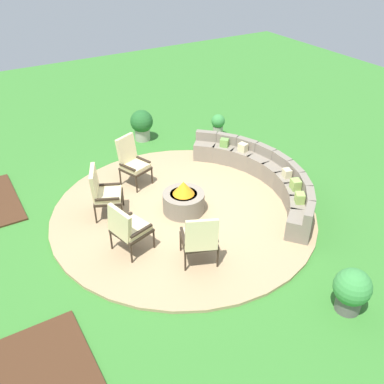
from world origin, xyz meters
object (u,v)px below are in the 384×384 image
(lounge_chair_front_left, at_px, (132,161))
(lounge_chair_front_right, at_px, (103,191))
(lounge_chair_back_right, at_px, (200,238))
(potted_plant_2, at_px, (352,290))
(curved_stone_bench, at_px, (264,175))
(lounge_chair_back_left, at_px, (128,227))
(potted_plant_0, at_px, (142,124))
(potted_plant_1, at_px, (218,124))
(fire_pit, at_px, (184,200))

(lounge_chair_front_left, bearing_deg, lounge_chair_front_right, 19.60)
(lounge_chair_front_right, distance_m, lounge_chair_back_right, 2.38)
(potted_plant_2, bearing_deg, curved_stone_bench, 162.31)
(lounge_chair_back_left, height_order, potted_plant_0, lounge_chair_back_left)
(curved_stone_bench, xyz_separation_m, potted_plant_2, (3.50, -1.12, 0.09))
(potted_plant_0, xyz_separation_m, potted_plant_1, (0.89, 1.89, -0.11))
(fire_pit, relative_size, potted_plant_2, 1.11)
(lounge_chair_front_right, bearing_deg, curved_stone_bench, 101.75)
(potted_plant_0, bearing_deg, curved_stone_bench, 18.88)
(fire_pit, bearing_deg, curved_stone_bench, 87.63)
(fire_pit, distance_m, potted_plant_2, 3.70)
(potted_plant_1, distance_m, potted_plant_2, 6.53)
(curved_stone_bench, xyz_separation_m, potted_plant_0, (-3.68, -1.26, 0.13))
(curved_stone_bench, xyz_separation_m, potted_plant_1, (-2.79, 0.63, 0.03))
(lounge_chair_front_right, xyz_separation_m, lounge_chair_back_right, (2.21, 0.89, -0.02))
(lounge_chair_back_right, bearing_deg, curved_stone_bench, 49.93)
(potted_plant_1, bearing_deg, lounge_chair_back_right, -37.25)
(potted_plant_0, bearing_deg, lounge_chair_back_right, -14.43)
(lounge_chair_back_right, bearing_deg, lounge_chair_front_left, 108.94)
(potted_plant_2, bearing_deg, lounge_chair_front_left, -165.37)
(curved_stone_bench, distance_m, lounge_chair_front_left, 2.96)
(lounge_chair_front_right, bearing_deg, lounge_chair_back_left, 22.56)
(lounge_chair_back_right, relative_size, potted_plant_0, 1.20)
(fire_pit, bearing_deg, lounge_chair_back_left, -68.38)
(lounge_chair_front_right, distance_m, potted_plant_0, 3.63)
(lounge_chair_front_right, bearing_deg, fire_pit, 88.36)
(fire_pit, relative_size, potted_plant_0, 1.02)
(lounge_chair_back_left, bearing_deg, fire_pit, 94.81)
(lounge_chair_front_right, xyz_separation_m, potted_plant_0, (-2.88, 2.20, -0.15))
(lounge_chair_back_left, relative_size, potted_plant_1, 1.57)
(curved_stone_bench, height_order, lounge_chair_front_left, lounge_chair_front_left)
(lounge_chair_front_right, height_order, potted_plant_2, lounge_chair_front_right)
(lounge_chair_front_left, bearing_deg, potted_plant_2, 84.45)
(lounge_chair_front_right, bearing_deg, lounge_chair_back_right, 46.64)
(lounge_chair_front_right, distance_m, potted_plant_2, 4.90)
(fire_pit, bearing_deg, lounge_chair_front_left, -164.39)
(lounge_chair_back_left, xyz_separation_m, potted_plant_2, (3.00, 2.39, -0.17))
(curved_stone_bench, distance_m, potted_plant_2, 3.68)
(curved_stone_bench, distance_m, lounge_chair_back_right, 2.95)
(lounge_chair_front_left, relative_size, potted_plant_1, 1.76)
(fire_pit, distance_m, lounge_chair_back_left, 1.62)
(potted_plant_2, bearing_deg, potted_plant_0, -178.88)
(lounge_chair_back_left, distance_m, potted_plant_2, 3.84)
(potted_plant_1, xyz_separation_m, potted_plant_2, (6.29, -1.75, 0.06))
(fire_pit, bearing_deg, lounge_chair_front_right, -116.29)
(potted_plant_0, bearing_deg, lounge_chair_back_left, -28.29)
(potted_plant_1, height_order, potted_plant_2, potted_plant_2)
(potted_plant_2, bearing_deg, potted_plant_1, 164.48)
(curved_stone_bench, relative_size, potted_plant_1, 6.56)
(lounge_chair_back_right, distance_m, potted_plant_2, 2.55)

